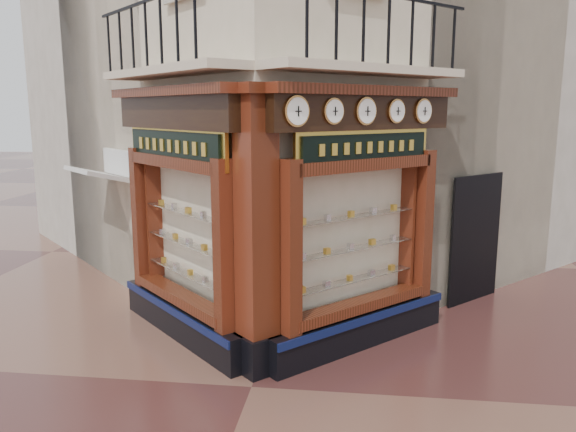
% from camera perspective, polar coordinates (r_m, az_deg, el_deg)
% --- Properties ---
extents(ground, '(80.00, 80.00, 0.00)m').
position_cam_1_polar(ground, '(7.84, -3.73, -16.94)').
color(ground, '#472421').
rests_on(ground, ground).
extents(main_building, '(11.31, 11.31, 12.00)m').
position_cam_1_polar(main_building, '(13.25, 1.25, 20.98)').
color(main_building, beige).
rests_on(main_building, ground).
extents(neighbour_left, '(11.31, 11.31, 11.00)m').
position_cam_1_polar(neighbour_left, '(16.02, -7.07, 17.31)').
color(neighbour_left, beige).
rests_on(neighbour_left, ground).
extents(neighbour_right, '(11.31, 11.31, 11.00)m').
position_cam_1_polar(neighbour_right, '(15.60, 11.74, 17.35)').
color(neighbour_right, beige).
rests_on(neighbour_right, ground).
extents(shopfront_left, '(2.86, 2.86, 3.98)m').
position_cam_1_polar(shopfront_left, '(8.97, -10.86, -0.13)').
color(shopfront_left, black).
rests_on(shopfront_left, ground).
extents(shopfront_right, '(2.86, 2.86, 3.98)m').
position_cam_1_polar(shopfront_right, '(8.55, 7.40, -0.56)').
color(shopfront_right, black).
rests_on(shopfront_right, ground).
extents(corner_pilaster, '(0.85, 0.85, 3.98)m').
position_cam_1_polar(corner_pilaster, '(7.62, -3.21, -2.09)').
color(corner_pilaster, black).
rests_on(corner_pilaster, ground).
extents(balcony, '(5.94, 2.97, 1.03)m').
position_cam_1_polar(balcony, '(8.43, -2.14, 14.66)').
color(balcony, beige).
rests_on(balcony, ground).
extents(clock_a, '(0.32, 0.32, 0.40)m').
position_cam_1_polar(clock_a, '(7.30, 0.89, 10.60)').
color(clock_a, '#C08140').
rests_on(clock_a, ground).
extents(clock_b, '(0.29, 0.29, 0.36)m').
position_cam_1_polar(clock_b, '(7.72, 4.65, 10.57)').
color(clock_b, '#C08140').
rests_on(clock_b, ground).
extents(clock_c, '(0.32, 0.32, 0.40)m').
position_cam_1_polar(clock_c, '(8.15, 7.92, 10.51)').
color(clock_c, '#C08140').
rests_on(clock_c, ground).
extents(clock_d, '(0.29, 0.29, 0.36)m').
position_cam_1_polar(clock_d, '(8.62, 10.94, 10.42)').
color(clock_d, '#C08140').
rests_on(clock_d, ground).
extents(clock_e, '(0.31, 0.31, 0.38)m').
position_cam_1_polar(clock_e, '(9.10, 13.57, 10.33)').
color(clock_e, '#C08140').
rests_on(clock_e, ground).
extents(awning, '(1.56, 1.56, 0.28)m').
position_cam_1_polar(awning, '(12.02, -18.19, -7.45)').
color(awning, silver).
rests_on(awning, ground).
extents(signboard_left, '(2.19, 2.19, 0.59)m').
position_cam_1_polar(signboard_left, '(8.80, -11.57, 7.01)').
color(signboard_left, gold).
rests_on(signboard_left, ground).
extents(signboard_right, '(1.94, 1.94, 0.52)m').
position_cam_1_polar(signboard_right, '(8.35, 7.97, 6.94)').
color(signboard_right, gold).
rests_on(signboard_right, ground).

